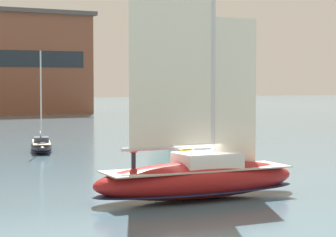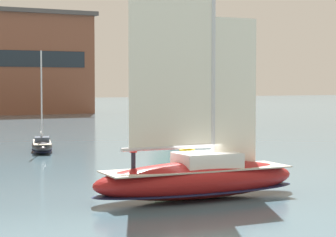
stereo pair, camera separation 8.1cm
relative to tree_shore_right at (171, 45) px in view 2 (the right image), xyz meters
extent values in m
plane|color=slate|center=(-39.37, -78.98, -12.10)|extent=(400.00, 400.00, 0.00)
cylinder|color=brown|center=(0.00, 0.00, -7.44)|extent=(0.75, 0.75, 9.33)
ellipsoid|color=#477F47|center=(0.00, 0.00, 0.05)|extent=(8.40, 8.40, 10.26)
ellipsoid|color=maroon|center=(-39.37, -78.98, -11.23)|extent=(10.27, 3.14, 1.73)
ellipsoid|color=#19234C|center=(-39.37, -78.98, -11.71)|extent=(10.38, 3.18, 0.21)
cube|color=#BCB7A8|center=(-39.37, -78.98, -10.73)|extent=(9.04, 2.65, 0.06)
cube|color=silver|center=(-38.86, -78.99, -10.34)|extent=(2.91, 2.08, 0.71)
cylinder|color=silver|center=(-38.56, -79.00, -4.33)|extent=(0.20, 0.20, 12.74)
cylinder|color=silver|center=(-40.85, -78.94, -9.68)|extent=(4.59, 0.30, 0.17)
cube|color=silver|center=(-40.67, -78.94, -4.45)|extent=(4.22, 0.15, 10.45)
cube|color=silver|center=(-37.34, -79.04, -7.19)|extent=(2.24, 0.09, 7.01)
cylinder|color=#232838|center=(-42.42, -78.55, -10.27)|extent=(0.21, 0.21, 0.85)
cylinder|color=red|center=(-42.42, -78.55, -9.52)|extent=(0.35, 0.35, 0.65)
sphere|color=tan|center=(-42.42, -78.55, -9.08)|extent=(0.24, 0.24, 0.24)
ellipsoid|color=#232328|center=(-40.02, -55.67, -11.62)|extent=(2.96, 5.84, 0.96)
ellipsoid|color=#19234C|center=(-40.02, -55.67, -11.89)|extent=(2.99, 5.89, 0.11)
cube|color=beige|center=(-40.02, -55.67, -11.33)|extent=(2.54, 5.12, 0.06)
cube|color=#333D4C|center=(-40.09, -55.95, -11.10)|extent=(1.47, 1.80, 0.39)
cylinder|color=silver|center=(-40.14, -56.11, -7.79)|extent=(0.11, 0.11, 7.03)
cylinder|color=silver|center=(-39.81, -54.89, -10.74)|extent=(0.74, 2.47, 0.10)
cylinder|color=white|center=(-39.81, -54.89, -10.67)|extent=(0.73, 2.24, 0.15)
cylinder|color=yellow|center=(-32.82, -66.00, -11.70)|extent=(1.06, 1.06, 0.80)
cone|color=yellow|center=(-32.82, -66.00, -10.81)|extent=(0.80, 0.80, 0.98)
sphere|color=#F2F266|center=(-32.82, -66.00, -10.25)|extent=(0.16, 0.16, 0.16)
camera|label=1|loc=(-54.29, -105.12, -6.75)|focal=70.00mm
camera|label=2|loc=(-54.22, -105.15, -6.75)|focal=70.00mm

